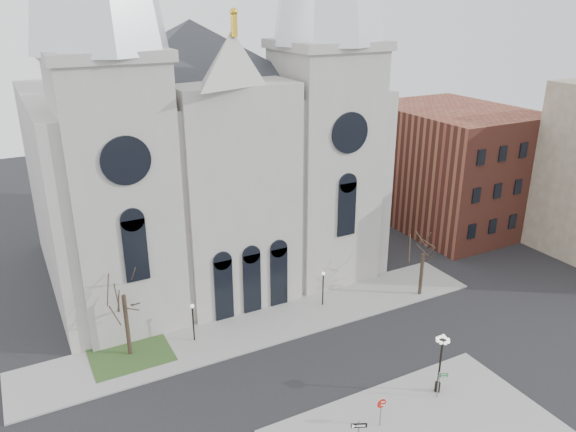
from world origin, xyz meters
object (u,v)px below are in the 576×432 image
stop_sign (381,406)px  globe_lamp (441,356)px  street_name_sign (440,382)px  one_way_sign (359,431)px

stop_sign → globe_lamp: (5.55, 0.86, 1.37)m
stop_sign → globe_lamp: 5.78m
street_name_sign → stop_sign: bearing=-154.8°
stop_sign → street_name_sign: size_ratio=1.05×
street_name_sign → globe_lamp: bearing=75.4°
globe_lamp → one_way_sign: globe_lamp is taller
globe_lamp → one_way_sign: (-8.09, -2.05, -1.39)m
globe_lamp → street_name_sign: bearing=-125.8°
stop_sign → street_name_sign: (5.19, 0.36, -0.33)m
globe_lamp → stop_sign: bearing=-171.2°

